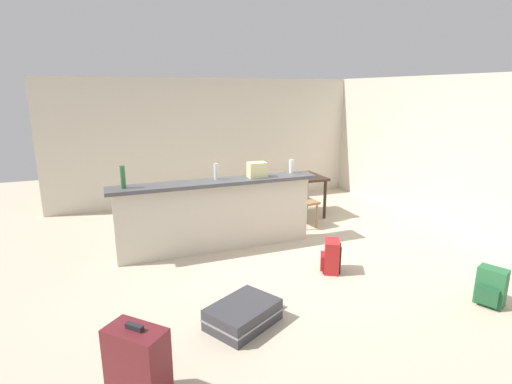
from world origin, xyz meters
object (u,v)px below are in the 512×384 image
backpack_green (491,287)px  suitcase_upright_maroon (138,366)px  dining_table (292,182)px  suitcase_flat_charcoal (243,314)px  grocery_bag (257,170)px  backpack_red (331,257)px  bottle_white (292,166)px  dining_chair_near_partition (301,196)px  bottle_clear (216,172)px  bottle_green (123,177)px

backpack_green → suitcase_upright_maroon: size_ratio=0.63×
dining_table → suitcase_flat_charcoal: size_ratio=1.24×
dining_table → suitcase_flat_charcoal: dining_table is taller
grocery_bag → suitcase_flat_charcoal: size_ratio=0.29×
dining_table → backpack_red: 2.39m
bottle_white → backpack_red: size_ratio=0.49×
grocery_bag → dining_chair_near_partition: 1.32m
backpack_green → bottle_clear: bearing=131.2°
grocery_bag → bottle_green: bearing=179.8°
bottle_white → bottle_clear: bearing=-179.1°
bottle_clear → suitcase_upright_maroon: (-1.37, -2.73, -0.82)m
bottle_green → bottle_white: bearing=2.1°
backpack_red → bottle_green: bearing=152.6°
bottle_clear → dining_chair_near_partition: size_ratio=0.24×
backpack_red → backpack_green: same height
dining_table → backpack_red: bearing=-104.0°
dining_table → bottle_white: bearing=-117.6°
grocery_bag → backpack_green: bearing=-56.2°
backpack_red → suitcase_upright_maroon: suitcase_upright_maroon is taller
bottle_white → suitcase_upright_maroon: bottle_white is taller
dining_table → bottle_green: bearing=-160.5°
bottle_green → grocery_bag: bearing=-0.2°
grocery_bag → suitcase_upright_maroon: bearing=-126.5°
dining_table → suitcase_flat_charcoal: 3.65m
bottle_clear → suitcase_flat_charcoal: size_ratio=0.26×
suitcase_flat_charcoal → grocery_bag: bearing=65.0°
bottle_clear → grocery_bag: 0.60m
bottle_green → suitcase_upright_maroon: bottle_green is taller
grocery_bag → backpack_green: 3.22m
dining_chair_near_partition → backpack_red: (-0.49, -1.77, -0.31)m
backpack_green → suitcase_upright_maroon: suitcase_upright_maroon is taller
bottle_white → grocery_bag: 0.61m
dining_chair_near_partition → suitcase_flat_charcoal: dining_chair_near_partition is taller
grocery_bag → dining_table: size_ratio=0.24×
grocery_bag → dining_chair_near_partition: (1.02, 0.54, -0.63)m
bottle_white → dining_chair_near_partition: size_ratio=0.22×
bottle_green → bottle_white: size_ratio=1.43×
dining_chair_near_partition → backpack_red: size_ratio=2.21×
dining_table → suitcase_upright_maroon: bearing=-129.6°
bottle_white → dining_chair_near_partition: 0.87m
backpack_green → grocery_bag: bearing=123.8°
dining_chair_near_partition → bottle_green: bearing=-169.4°
bottle_green → dining_chair_near_partition: bottle_green is taller
bottle_white → grocery_bag: size_ratio=0.79×
bottle_white → suitcase_upright_maroon: (-2.57, -2.75, -0.81)m
bottle_green → bottle_white: (2.45, 0.09, -0.04)m
bottle_white → suitcase_flat_charcoal: size_ratio=0.23×
grocery_bag → backpack_red: bearing=-66.4°
grocery_bag → suitcase_upright_maroon: 3.40m
bottle_clear → bottle_white: 1.19m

